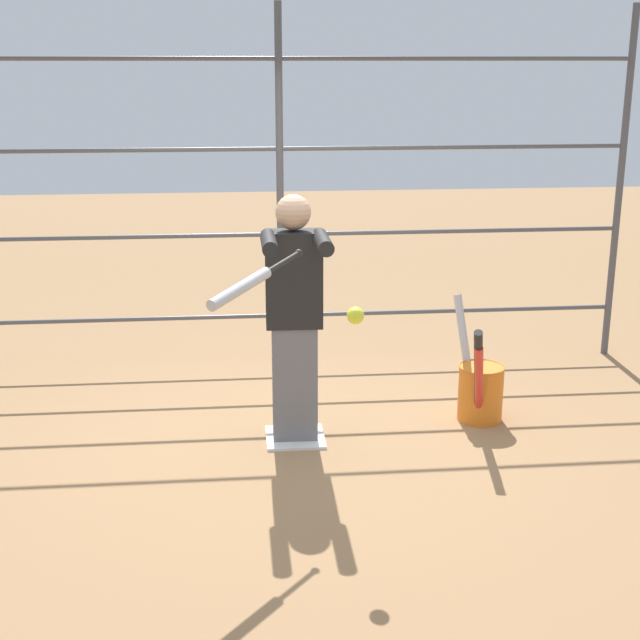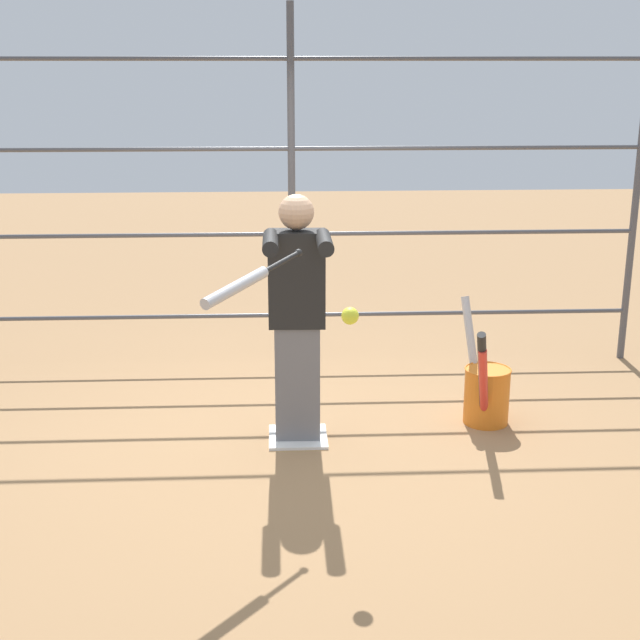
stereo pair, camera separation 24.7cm
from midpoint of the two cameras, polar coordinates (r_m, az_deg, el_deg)
The scene contains 7 objects.
ground_plane at distance 6.21m, azimuth -2.75°, elevation -7.60°, with size 24.00×24.00×0.00m, color #9E754C.
home_plate at distance 6.21m, azimuth -2.75°, elevation -7.52°, with size 0.40×0.40×0.02m.
fence_backstop at distance 7.35m, azimuth -3.54°, elevation 8.17°, with size 5.82×0.06×2.96m.
batter at distance 5.88m, azimuth -2.86°, elevation 0.50°, with size 0.43×0.57×1.69m.
baseball_bat_swinging at distance 4.93m, azimuth -6.08°, elevation 2.32°, with size 0.56×0.76×0.17m.
softball_in_flight at distance 4.82m, azimuth 0.82°, elevation 0.28°, with size 0.10×0.10×0.10m.
bat_bucket at distance 6.50m, azimuth 9.10°, elevation -4.38°, with size 0.38×0.83×0.87m.
Camera 1 is at (0.38, 5.66, 2.52)m, focal length 50.00 mm.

